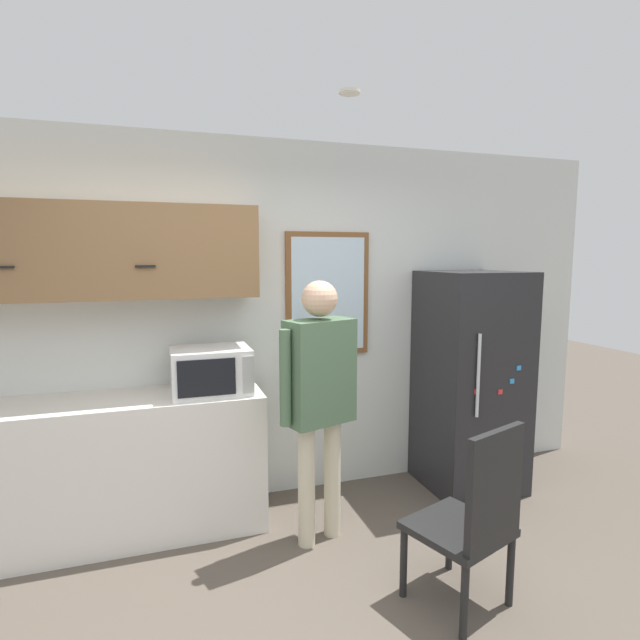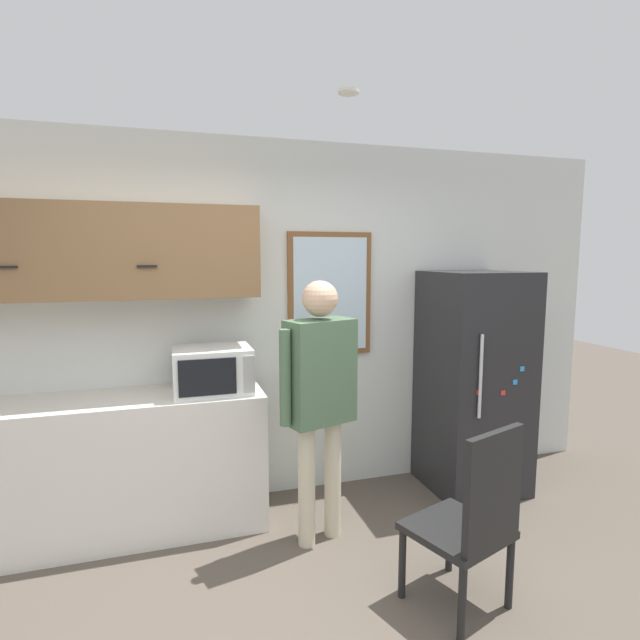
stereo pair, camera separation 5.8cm
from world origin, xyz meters
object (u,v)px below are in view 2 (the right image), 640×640
object	(u,v)px
microwave	(212,370)
refrigerator	(473,381)
chair	(473,516)
person	(320,385)

from	to	relation	value
microwave	refrigerator	bearing A→B (deg)	-1.14
microwave	chair	size ratio (longest dim) A/B	0.51
microwave	chair	xyz separation A→B (m)	(1.18, -1.31, -0.55)
microwave	chair	distance (m)	1.84
refrigerator	chair	bearing A→B (deg)	-123.71
microwave	refrigerator	xyz separation A→B (m)	(2.02, -0.04, -0.22)
microwave	refrigerator	distance (m)	2.03
refrigerator	person	bearing A→B (deg)	-164.56
microwave	person	size ratio (longest dim) A/B	0.30
microwave	person	world-z (taller)	person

